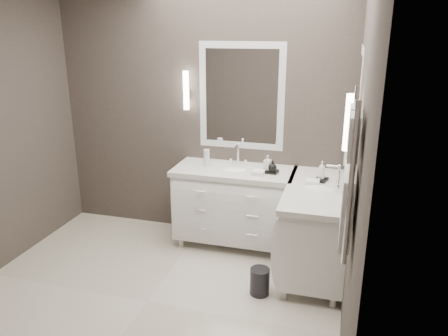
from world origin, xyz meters
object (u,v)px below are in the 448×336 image
(vanity_back, at_px, (234,202))
(waste_bin, at_px, (260,281))
(vanity_right, at_px, (316,224))
(towel_ladder, at_px, (349,180))

(vanity_back, height_order, waste_bin, vanity_back)
(vanity_back, xyz_separation_m, vanity_right, (0.88, -0.33, 0.00))
(vanity_right, distance_m, waste_bin, 0.76)
(vanity_right, relative_size, waste_bin, 5.14)
(vanity_right, xyz_separation_m, waste_bin, (-0.43, -0.52, -0.36))
(vanity_back, relative_size, vanity_right, 1.00)
(vanity_right, bearing_deg, towel_ladder, -80.16)
(vanity_right, bearing_deg, waste_bin, -129.29)
(vanity_right, xyz_separation_m, towel_ladder, (0.23, -1.30, 0.91))
(towel_ladder, bearing_deg, vanity_right, 99.84)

